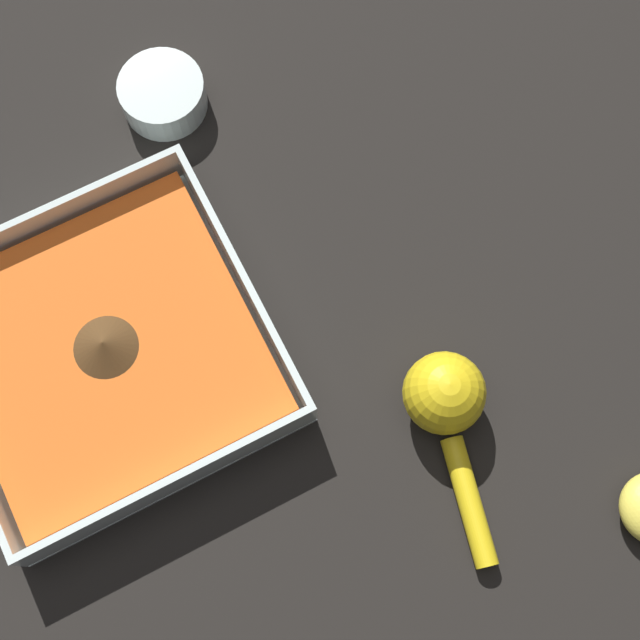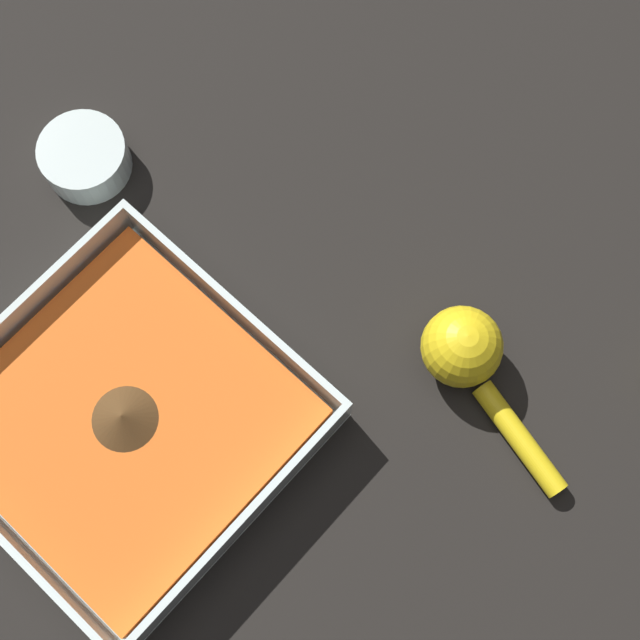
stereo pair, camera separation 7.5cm
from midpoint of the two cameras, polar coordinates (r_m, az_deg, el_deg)
The scene contains 4 objects.
ground_plane at distance 0.78m, azimuth -9.61°, elevation -0.44°, with size 4.00×4.00×0.00m, color black.
square_dish at distance 0.76m, azimuth -10.65°, elevation -2.45°, with size 0.26×0.26×0.05m.
spice_bowl at distance 0.85m, azimuth -7.52°, elevation 13.68°, with size 0.08×0.08×0.03m.
lemon_squeezer at distance 0.74m, azimuth 10.98°, elevation -5.85°, with size 0.17×0.08×0.07m.
Camera 1 is at (-0.27, -0.05, 0.74)m, focal length 50.00 mm.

